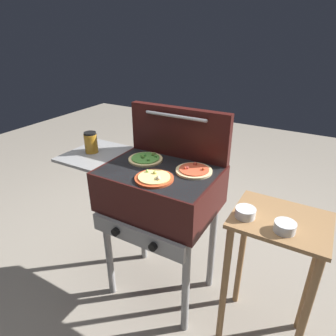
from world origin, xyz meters
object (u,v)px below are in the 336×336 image
at_px(pizza_cheese, 154,178).
at_px(topping_bowl_far, 285,227).
at_px(sauce_jar, 91,142).
at_px(pizza_veggie, 146,159).
at_px(prep_table, 273,257).
at_px(grill, 158,192).
at_px(topping_bowl_near, 245,213).
at_px(pizza_pepperoni, 194,170).

height_order(pizza_cheese, topping_bowl_far, pizza_cheese).
distance_m(sauce_jar, topping_bowl_far, 1.20).
xyz_separation_m(sauce_jar, topping_bowl_far, (1.19, -0.09, -0.14)).
xyz_separation_m(pizza_veggie, topping_bowl_far, (0.83, -0.16, -0.09)).
height_order(sauce_jar, prep_table, sauce_jar).
relative_size(pizza_cheese, sauce_jar, 1.55).
height_order(grill, pizza_veggie, pizza_veggie).
bearing_deg(grill, topping_bowl_near, -7.01).
xyz_separation_m(grill, pizza_pepperoni, (0.19, 0.07, 0.15)).
bearing_deg(pizza_pepperoni, grill, -159.58).
bearing_deg(pizza_cheese, topping_bowl_far, 2.33).
height_order(pizza_cheese, pizza_veggie, pizza_veggie).
bearing_deg(pizza_cheese, sauce_jar, 167.43).
height_order(sauce_jar, topping_bowl_far, sauce_jar).
distance_m(grill, sauce_jar, 0.53).
bearing_deg(topping_bowl_near, pizza_veggie, 168.38).
relative_size(topping_bowl_near, topping_bowl_far, 1.02).
height_order(pizza_veggie, topping_bowl_far, pizza_veggie).
bearing_deg(pizza_cheese, grill, 113.62).
relative_size(grill, pizza_veggie, 4.75).
bearing_deg(topping_bowl_far, grill, 172.93).
relative_size(prep_table, topping_bowl_near, 8.38).
bearing_deg(topping_bowl_far, pizza_veggie, 169.33).
bearing_deg(prep_table, sauce_jar, 179.90).
bearing_deg(pizza_veggie, topping_bowl_far, -10.67).
distance_m(prep_table, topping_bowl_near, 0.31).
bearing_deg(grill, topping_bowl_far, -7.07).
distance_m(pizza_veggie, prep_table, 0.87).
distance_m(pizza_pepperoni, topping_bowl_far, 0.54).
relative_size(pizza_cheese, topping_bowl_near, 2.12).
relative_size(pizza_cheese, pizza_pepperoni, 1.02).
bearing_deg(topping_bowl_near, pizza_pepperoni, 158.02).
bearing_deg(sauce_jar, pizza_veggie, 9.71).
relative_size(sauce_jar, prep_table, 0.16).
distance_m(sauce_jar, prep_table, 1.23).
xyz_separation_m(grill, pizza_veggie, (-0.12, 0.07, 0.15)).
bearing_deg(grill, pizza_cheese, -66.38).
bearing_deg(pizza_veggie, sauce_jar, -170.29).
distance_m(pizza_veggie, sauce_jar, 0.37).
bearing_deg(pizza_veggie, topping_bowl_near, -11.62).
relative_size(pizza_veggie, topping_bowl_far, 2.14).
bearing_deg(pizza_pepperoni, topping_bowl_near, -21.98).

